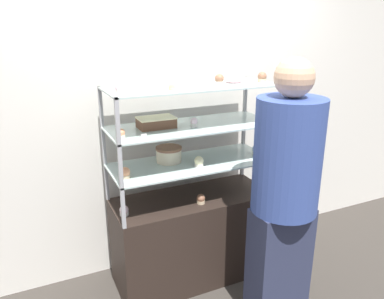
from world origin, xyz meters
TOP-DOWN VIEW (x-y plane):
  - ground_plane at (0.00, 0.00)m, footprint 20.00×20.00m
  - back_wall at (0.00, 0.39)m, footprint 8.00×0.05m
  - display_base at (0.00, 0.00)m, footprint 1.20×0.49m
  - display_riser_lower at (0.00, 0.00)m, footprint 1.20×0.49m
  - display_riser_middle at (0.00, 0.00)m, footprint 1.20×0.49m
  - display_riser_upper at (0.00, 0.00)m, footprint 1.20×0.49m
  - layer_cake_centerpiece at (-0.15, 0.08)m, footprint 0.19×0.19m
  - sheet_cake_frosted at (-0.25, 0.04)m, footprint 0.25×0.16m
  - cupcake_0 at (-0.54, -0.06)m, footprint 0.06×0.06m
  - cupcake_1 at (0.01, -0.12)m, footprint 0.06×0.06m
  - cupcake_2 at (0.54, -0.10)m, footprint 0.06×0.06m
  - price_tag_0 at (0.40, -0.22)m, footprint 0.04×0.00m
  - cupcake_3 at (-0.52, -0.09)m, footprint 0.07×0.07m
  - cupcake_4 at (0.01, -0.10)m, footprint 0.07×0.07m
  - cupcake_5 at (0.54, -0.04)m, footprint 0.07×0.07m
  - price_tag_1 at (-0.01, -0.22)m, footprint 0.04×0.00m
  - cupcake_6 at (-0.54, -0.12)m, footprint 0.05×0.05m
  - cupcake_7 at (-0.01, -0.05)m, footprint 0.05×0.05m
  - cupcake_8 at (0.53, -0.13)m, footprint 0.05×0.05m
  - price_tag_2 at (-0.43, -0.22)m, footprint 0.04×0.00m
  - cupcake_9 at (-0.53, -0.12)m, footprint 0.06×0.06m
  - cupcake_10 at (-0.18, -0.11)m, footprint 0.06×0.06m
  - cupcake_11 at (0.19, -0.04)m, footprint 0.06×0.06m
  - cupcake_12 at (0.54, -0.06)m, footprint 0.06×0.06m
  - price_tag_3 at (-0.20, -0.22)m, footprint 0.04×0.00m
  - donut_glazed at (0.33, 0.01)m, footprint 0.12×0.12m
  - customer_figure at (0.34, -0.65)m, footprint 0.41×0.41m

SIDE VIEW (x-z plane):
  - ground_plane at x=0.00m, z-range 0.00..0.00m
  - display_base at x=0.00m, z-range 0.00..0.70m
  - price_tag_0 at x=0.40m, z-range 0.70..0.74m
  - cupcake_0 at x=-0.54m, z-range 0.70..0.77m
  - cupcake_1 at x=0.01m, z-range 0.70..0.77m
  - cupcake_2 at x=0.54m, z-range 0.70..0.77m
  - customer_figure at x=0.34m, z-range 0.06..1.83m
  - display_riser_lower at x=0.00m, z-range 0.82..1.10m
  - price_tag_1 at x=-0.01m, z-range 0.98..1.02m
  - cupcake_3 at x=-0.52m, z-range 0.98..1.05m
  - cupcake_4 at x=0.01m, z-range 0.98..1.05m
  - cupcake_5 at x=0.54m, z-range 0.98..1.05m
  - layer_cake_centerpiece at x=-0.15m, z-range 0.98..1.09m
  - display_riser_middle at x=0.00m, z-range 1.10..1.38m
  - price_tag_2 at x=-0.43m, z-range 1.26..1.31m
  - cupcake_6 at x=-0.54m, z-range 1.26..1.33m
  - cupcake_7 at x=-0.01m, z-range 1.26..1.33m
  - cupcake_8 at x=0.53m, z-range 1.26..1.33m
  - sheet_cake_frosted at x=-0.25m, z-range 1.26..1.34m
  - back_wall at x=0.00m, z-range 0.00..2.60m
  - display_riser_upper at x=0.00m, z-range 1.38..1.67m
  - donut_glazed at x=0.33m, z-range 1.54..1.58m
  - price_tag_3 at x=-0.20m, z-range 1.54..1.59m
  - cupcake_9 at x=-0.53m, z-range 1.54..1.61m
  - cupcake_10 at x=-0.18m, z-range 1.54..1.61m
  - cupcake_11 at x=0.19m, z-range 1.54..1.61m
  - cupcake_12 at x=0.54m, z-range 1.54..1.61m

